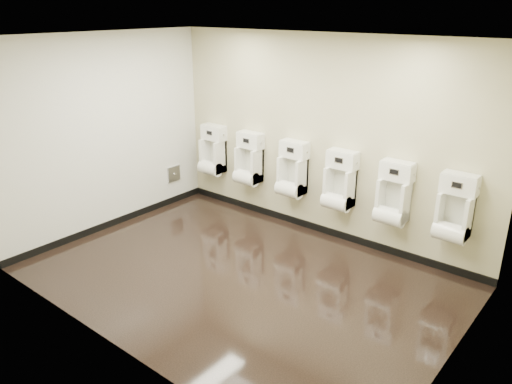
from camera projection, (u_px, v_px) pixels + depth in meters
ground at (240, 277)px, 6.10m from camera, size 5.00×3.50×0.00m
ceiling at (237, 39)px, 5.11m from camera, size 5.00×3.50×0.00m
back_wall at (322, 138)px, 6.87m from camera, size 5.00×0.02×2.80m
front_wall at (107, 216)px, 4.33m from camera, size 5.00×0.02×2.80m
left_wall at (106, 134)px, 7.08m from camera, size 0.02×3.50×2.80m
right_wall at (466, 227)px, 4.13m from camera, size 0.02×3.50×2.80m
tile_overlay_left at (106, 134)px, 7.08m from camera, size 0.01×3.50×2.80m
skirting_back at (317, 227)px, 7.34m from camera, size 5.00×0.02×0.10m
skirting_left at (116, 221)px, 7.55m from camera, size 0.02×3.50×0.10m
access_panel at (174, 174)px, 8.26m from camera, size 0.04×0.25×0.25m
urinal_0 at (213, 154)px, 8.13m from camera, size 0.43×0.32×0.80m
urinal_1 at (249, 163)px, 7.68m from camera, size 0.43×0.32×0.80m
urinal_2 at (292, 173)px, 7.19m from camera, size 0.43×0.32×0.80m
urinal_3 at (339, 185)px, 6.73m from camera, size 0.43×0.32×0.80m
urinal_4 at (393, 198)px, 6.28m from camera, size 0.43×0.32×0.80m
urinal_5 at (454, 213)px, 5.83m from camera, size 0.43×0.32×0.80m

